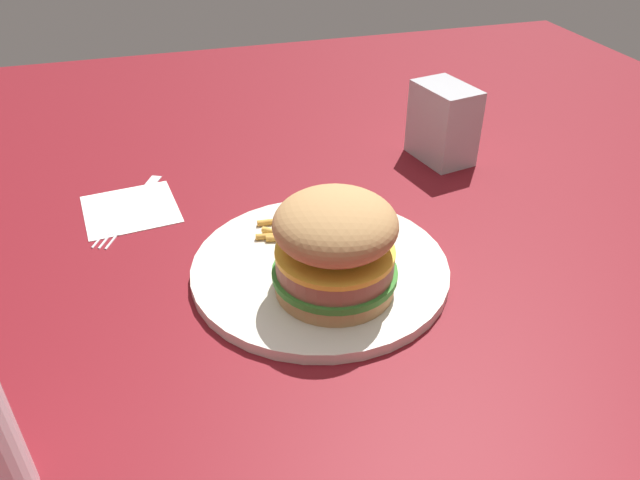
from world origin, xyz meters
name	(u,v)px	position (x,y,z in m)	size (l,w,h in m)	color
ground_plane	(332,259)	(0.00, 0.00, 0.00)	(1.60, 1.60, 0.00)	maroon
plate	(320,268)	(-0.02, -0.02, 0.01)	(0.27, 0.27, 0.01)	silver
sandwich	(335,245)	(-0.02, -0.06, 0.06)	(0.12, 0.12, 0.10)	tan
fries_pile	(294,231)	(-0.03, 0.04, 0.02)	(0.08, 0.08, 0.01)	#E5B251
napkin	(130,209)	(-0.21, 0.17, 0.00)	(0.11, 0.11, 0.00)	white
fork	(130,208)	(-0.21, 0.17, 0.00)	(0.09, 0.16, 0.00)	silver
napkin_dispenser	(443,123)	(0.22, 0.19, 0.05)	(0.09, 0.06, 0.11)	#B7BABF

